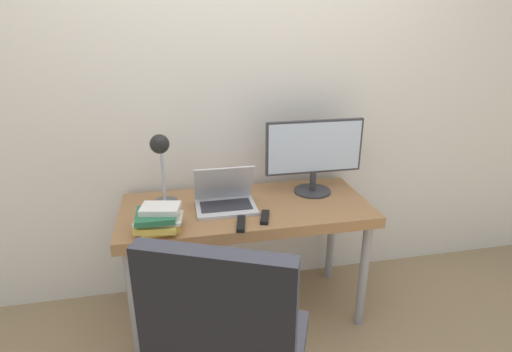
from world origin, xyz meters
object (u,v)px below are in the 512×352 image
object	(u,v)px
book_stack	(158,219)
office_chair	(227,347)
monitor	(314,152)
laptop	(225,199)
desk_lamp	(161,161)

from	to	relation	value
book_stack	office_chair	bearing A→B (deg)	-70.55
monitor	laptop	bearing A→B (deg)	-168.61
book_stack	monitor	bearing A→B (deg)	18.74
laptop	desk_lamp	bearing A→B (deg)	-177.28
office_chair	laptop	bearing A→B (deg)	82.62
laptop	monitor	xyz separation A→B (m)	(0.54, 0.11, 0.20)
laptop	monitor	world-z (taller)	monitor
office_chair	desk_lamp	bearing A→B (deg)	103.56
monitor	book_stack	distance (m)	0.96
monitor	desk_lamp	distance (m)	0.87
monitor	office_chair	xyz separation A→B (m)	(-0.65, -0.98, -0.38)
office_chair	book_stack	world-z (taller)	office_chair
monitor	book_stack	world-z (taller)	monitor
desk_lamp	office_chair	distance (m)	0.98
laptop	monitor	bearing A→B (deg)	11.39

